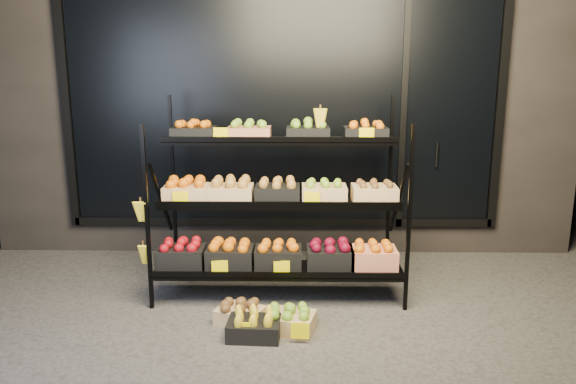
{
  "coord_description": "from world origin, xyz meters",
  "views": [
    {
      "loc": [
        0.15,
        -4.04,
        1.94
      ],
      "look_at": [
        0.08,
        0.55,
        0.89
      ],
      "focal_mm": 35.0,
      "sensor_mm": 36.0,
      "label": 1
    }
  ],
  "objects_px": {
    "floor_crate_left": "(240,312)",
    "floor_crate_midright": "(289,319)",
    "floor_crate_midleft": "(254,325)",
    "display_rack": "(277,202)"
  },
  "relations": [
    {
      "from": "display_rack",
      "to": "floor_crate_midright",
      "type": "height_order",
      "value": "display_rack"
    },
    {
      "from": "floor_crate_left",
      "to": "floor_crate_midright",
      "type": "relative_size",
      "value": 0.96
    },
    {
      "from": "floor_crate_left",
      "to": "floor_crate_midright",
      "type": "distance_m",
      "value": 0.39
    },
    {
      "from": "floor_crate_midleft",
      "to": "floor_crate_left",
      "type": "bearing_deg",
      "value": 121.2
    },
    {
      "from": "floor_crate_midleft",
      "to": "floor_crate_midright",
      "type": "xyz_separation_m",
      "value": [
        0.25,
        0.12,
        -0.0
      ]
    },
    {
      "from": "display_rack",
      "to": "floor_crate_left",
      "type": "height_order",
      "value": "display_rack"
    },
    {
      "from": "floor_crate_left",
      "to": "floor_crate_midright",
      "type": "xyz_separation_m",
      "value": [
        0.38,
        -0.11,
        0.0
      ]
    },
    {
      "from": "display_rack",
      "to": "floor_crate_midright",
      "type": "bearing_deg",
      "value": -82.01
    },
    {
      "from": "floor_crate_midleft",
      "to": "floor_crate_midright",
      "type": "bearing_deg",
      "value": 28.09
    },
    {
      "from": "floor_crate_midleft",
      "to": "floor_crate_midright",
      "type": "relative_size",
      "value": 0.93
    }
  ]
}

